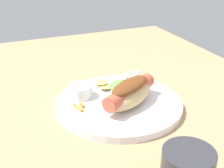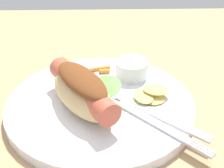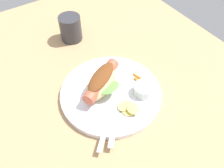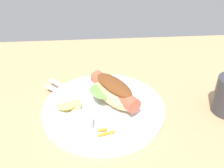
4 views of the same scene
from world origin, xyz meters
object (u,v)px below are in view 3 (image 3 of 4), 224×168
(hot_dog, at_px, (102,81))
(drinking_cup, at_px, (71,28))
(plate, at_px, (111,93))
(carrot_garnish, at_px, (137,77))
(fork, at_px, (107,122))
(chips_pile, at_px, (128,108))
(sauce_ramekin, at_px, (144,89))
(knife, at_px, (115,120))

(hot_dog, xyz_separation_m, drinking_cup, (-0.27, 0.04, -0.00))
(plate, xyz_separation_m, hot_dog, (-0.02, -0.01, 0.04))
(plate, xyz_separation_m, carrot_garnish, (0.00, 0.09, 0.01))
(fork, bearing_deg, plate, -171.35)
(chips_pile, distance_m, drinking_cup, 0.37)
(chips_pile, bearing_deg, sauce_ramekin, 109.45)
(plate, xyz_separation_m, sauce_ramekin, (0.06, 0.07, 0.02))
(sauce_ramekin, distance_m, knife, 0.12)
(carrot_garnish, height_order, drinking_cup, drinking_cup)
(carrot_garnish, bearing_deg, chips_pile, -48.91)
(sauce_ramekin, relative_size, chips_pile, 0.93)
(plate, xyz_separation_m, drinking_cup, (-0.29, 0.02, 0.04))
(knife, xyz_separation_m, drinking_cup, (-0.38, 0.07, 0.03))
(hot_dog, height_order, carrot_garnish, hot_dog)
(fork, bearing_deg, drinking_cup, -147.15)
(carrot_garnish, bearing_deg, sauce_ramekin, -19.50)
(hot_dog, xyz_separation_m, knife, (0.11, -0.03, -0.03))
(plate, distance_m, carrot_garnish, 0.09)
(hot_dog, height_order, knife, hot_dog)
(hot_dog, relative_size, fork, 1.23)
(hot_dog, distance_m, carrot_garnish, 0.11)
(knife, distance_m, chips_pile, 0.05)
(fork, bearing_deg, knife, 125.06)
(hot_dog, height_order, chips_pile, hot_dog)
(drinking_cup, bearing_deg, fork, -13.23)
(hot_dog, bearing_deg, knife, 44.93)
(knife, height_order, drinking_cup, drinking_cup)
(fork, bearing_deg, sauce_ramekin, 147.53)
(fork, xyz_separation_m, carrot_garnish, (-0.08, 0.16, 0.00))
(carrot_garnish, distance_m, drinking_cup, 0.30)
(drinking_cup, bearing_deg, sauce_ramekin, 8.25)
(plate, relative_size, hot_dog, 1.88)
(carrot_garnish, bearing_deg, drinking_cup, -166.81)
(knife, height_order, carrot_garnish, carrot_garnish)
(plate, distance_m, hot_dog, 0.05)
(carrot_garnish, bearing_deg, knife, -57.89)
(knife, height_order, chips_pile, chips_pile)
(fork, height_order, chips_pile, chips_pile)
(plate, distance_m, drinking_cup, 0.29)
(fork, relative_size, knife, 0.78)
(hot_dog, xyz_separation_m, fork, (0.11, -0.05, -0.03))
(hot_dog, bearing_deg, sauce_ramekin, 107.64)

